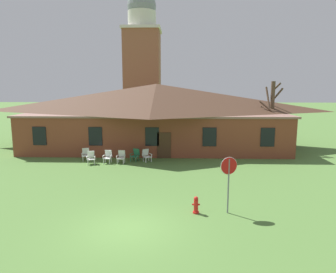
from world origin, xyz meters
The scene contains 12 objects.
ground_plane centered at (0.00, 0.00, 0.00)m, with size 200.00×200.00×0.00m, color #517A38.
brick_building centered at (0.00, 17.34, 3.03)m, with size 23.66×10.40×5.94m.
dome_tower centered at (-2.92, 31.57, 8.79)m, with size 5.18×5.18×19.24m.
stop_sign centered at (4.34, 1.71, 1.86)m, with size 0.77×0.28×2.61m.
lawn_chair_by_porch centered at (-5.12, 11.44, 0.50)m, with size 0.75×0.80×0.96m.
lawn_chair_near_door centered at (-4.40, 10.35, 0.50)m, with size 0.74×0.79×0.96m.
lawn_chair_left_end centered at (-3.22, 10.70, 0.50)m, with size 0.68×0.71×0.96m.
lawn_chair_middle centered at (-2.20, 10.69, 0.50)m, with size 0.66×0.69×0.96m.
lawn_chair_right_end centered at (-1.22, 11.35, 0.50)m, with size 0.77×0.82×0.96m.
lawn_chair_far_side centered at (-0.35, 11.25, 0.50)m, with size 0.84×0.87×0.96m.
bare_tree_beside_building centered at (10.35, 15.77, 3.37)m, with size 2.15×2.16×6.16m.
fire_hydrant centered at (2.90, 1.64, 0.38)m, with size 0.36×0.28×0.79m.
Camera 1 is at (2.07, -11.50, 5.69)m, focal length 32.56 mm.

